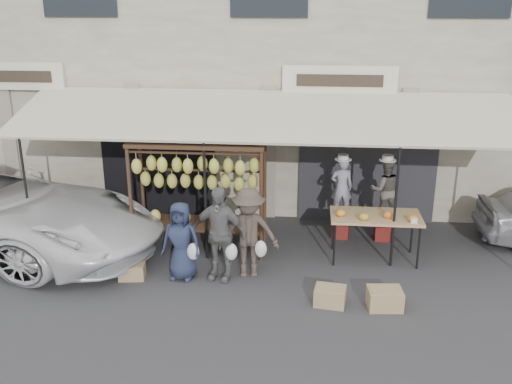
# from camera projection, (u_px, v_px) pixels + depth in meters

# --- Properties ---
(ground_plane) EXTENTS (90.00, 90.00, 0.00)m
(ground_plane) POSITION_uv_depth(u_px,v_px,m) (252.00, 289.00, 9.90)
(ground_plane) COLOR #2D2D30
(shophouse) EXTENTS (24.00, 6.15, 7.30)m
(shophouse) POSITION_uv_depth(u_px,v_px,m) (277.00, 44.00, 14.83)
(shophouse) COLOR beige
(shophouse) RESTS_ON ground_plane
(awning) EXTENTS (10.00, 2.35, 2.92)m
(awning) POSITION_uv_depth(u_px,v_px,m) (264.00, 117.00, 11.21)
(awning) COLOR beige
(awning) RESTS_ON ground_plane
(banana_rack) EXTENTS (2.60, 0.90, 2.24)m
(banana_rack) POSITION_uv_depth(u_px,v_px,m) (198.00, 175.00, 10.91)
(banana_rack) COLOR black
(banana_rack) RESTS_ON ground_plane
(produce_table) EXTENTS (1.70, 0.90, 1.04)m
(produce_table) POSITION_uv_depth(u_px,v_px,m) (376.00, 218.00, 10.74)
(produce_table) COLOR tan
(produce_table) RESTS_ON ground_plane
(vendor_left) EXTENTS (0.48, 0.34, 1.25)m
(vendor_left) POSITION_uv_depth(u_px,v_px,m) (342.00, 187.00, 11.70)
(vendor_left) COLOR #9290A0
(vendor_left) RESTS_ON stool_left
(vendor_right) EXTENTS (0.66, 0.53, 1.31)m
(vendor_right) POSITION_uv_depth(u_px,v_px,m) (385.00, 190.00, 11.57)
(vendor_right) COLOR #5B564E
(vendor_right) RESTS_ON stool_right
(customer_left) EXTENTS (0.75, 0.54, 1.44)m
(customer_left) POSITION_uv_depth(u_px,v_px,m) (181.00, 241.00, 10.06)
(customer_left) COLOR #222B45
(customer_left) RESTS_ON ground_plane
(customer_mid) EXTENTS (1.08, 0.64, 1.73)m
(customer_mid) POSITION_uv_depth(u_px,v_px,m) (219.00, 234.00, 10.01)
(customer_mid) COLOR slate
(customer_mid) RESTS_ON ground_plane
(customer_right) EXTENTS (1.14, 0.75, 1.66)m
(customer_right) POSITION_uv_depth(u_px,v_px,m) (249.00, 233.00, 10.13)
(customer_right) COLOR #473B33
(customer_right) RESTS_ON ground_plane
(stool_left) EXTENTS (0.40, 0.40, 0.47)m
(stool_left) POSITION_uv_depth(u_px,v_px,m) (340.00, 226.00, 11.98)
(stool_left) COLOR maroon
(stool_left) RESTS_ON ground_plane
(stool_right) EXTENTS (0.40, 0.40, 0.44)m
(stool_right) POSITION_uv_depth(u_px,v_px,m) (382.00, 229.00, 11.85)
(stool_right) COLOR maroon
(stool_right) RESTS_ON ground_plane
(crate_near_a) EXTENTS (0.55, 0.45, 0.30)m
(crate_near_a) POSITION_uv_depth(u_px,v_px,m) (330.00, 296.00, 9.36)
(crate_near_a) COLOR tan
(crate_near_a) RESTS_ON ground_plane
(crate_near_b) EXTENTS (0.58, 0.46, 0.33)m
(crate_near_b) POSITION_uv_depth(u_px,v_px,m) (385.00, 299.00, 9.25)
(crate_near_b) COLOR tan
(crate_near_b) RESTS_ON ground_plane
(crate_far) EXTENTS (0.49, 0.40, 0.27)m
(crate_far) POSITION_uv_depth(u_px,v_px,m) (132.00, 271.00, 10.24)
(crate_far) COLOR tan
(crate_far) RESTS_ON ground_plane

